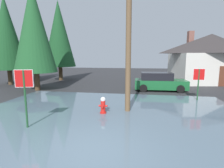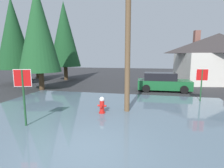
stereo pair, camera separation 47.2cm
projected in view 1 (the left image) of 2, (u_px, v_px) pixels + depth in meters
name	position (u px, v px, depth m)	size (l,w,h in m)	color
ground_plane	(90.00, 153.00, 5.50)	(80.00, 80.00, 0.10)	#2D2D30
flood_puddle	(107.00, 115.00, 8.93)	(13.92, 9.99, 0.05)	slate
stop_sign_near	(25.00, 87.00, 7.02)	(0.69, 0.21, 2.42)	#1E4C28
fire_hydrant	(103.00, 106.00, 9.02)	(0.45, 0.39, 0.90)	red
utility_pole	(129.00, 20.00, 8.77)	(1.60, 0.28, 9.04)	brown
stop_sign_far	(199.00, 78.00, 11.57)	(0.75, 0.11, 2.15)	#1E4C28
house	(210.00, 58.00, 19.81)	(9.16, 7.23, 5.82)	beige
parked_car	(159.00, 82.00, 15.33)	(4.41, 2.18, 1.56)	#195B2D
pine_tree_tall_left	(34.00, 29.00, 14.74)	(3.55, 3.55, 8.88)	#4C3823
pine_tree_mid_left	(29.00, 50.00, 22.76)	(2.52, 2.52, 6.30)	#4C3823
pine_tree_short_left	(59.00, 34.00, 21.25)	(3.79, 3.79, 9.47)	#4C3823
pine_tree_far_center	(6.00, 33.00, 17.82)	(3.57, 3.57, 8.92)	#4C3823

